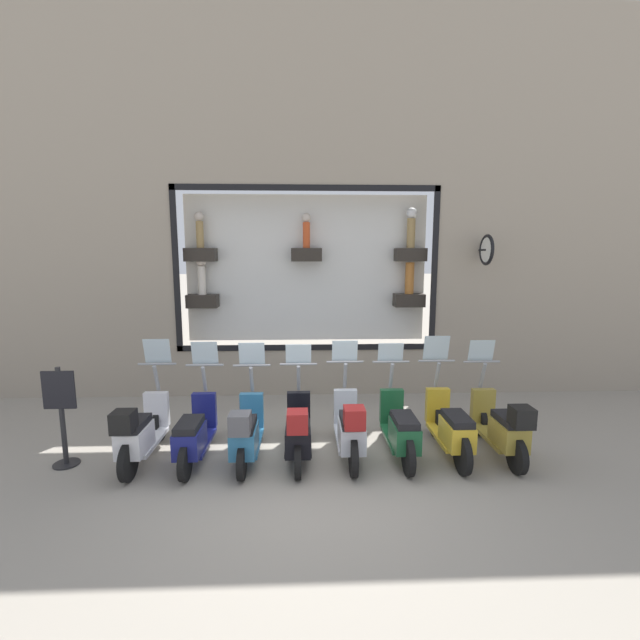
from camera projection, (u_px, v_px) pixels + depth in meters
The scene contains 11 objects.
ground_plane at pixel (309, 474), 5.94m from camera, with size 120.00×120.00×0.00m, color gray.
building_facade at pixel (306, 205), 8.88m from camera, with size 1.23×36.00×7.92m.
scooter_olive_0 at pixel (502, 427), 6.39m from camera, with size 1.80×0.61×1.62m.
scooter_yellow_1 at pixel (450, 427), 6.43m from camera, with size 1.81×0.61×1.70m.
scooter_green_2 at pixel (400, 429), 6.39m from camera, with size 1.81×0.60×1.58m.
scooter_silver_3 at pixel (350, 428), 6.30m from camera, with size 1.81×0.60×1.63m.
scooter_black_4 at pixel (298, 431), 6.27m from camera, with size 1.80×0.61×1.58m.
scooter_teal_5 at pixel (246, 432), 6.24m from camera, with size 1.79×0.60×1.61m.
scooter_navy_6 at pixel (195, 433), 6.28m from camera, with size 1.80×0.60×1.63m.
scooter_white_7 at pixel (141, 432), 6.19m from camera, with size 1.81×0.61×1.68m.
shop_sign_post at pixel (62, 414), 6.09m from camera, with size 0.36×0.45×1.46m.
Camera 1 is at (-5.54, 0.06, 3.03)m, focal length 24.00 mm.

